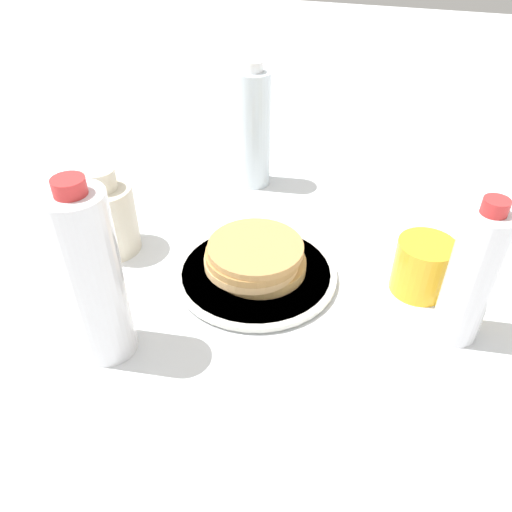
# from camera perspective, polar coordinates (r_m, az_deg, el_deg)

# --- Properties ---
(ground_plane) EXTENTS (4.00, 4.00, 0.00)m
(ground_plane) POSITION_cam_1_polar(r_m,az_deg,el_deg) (0.77, 1.96, -1.89)
(ground_plane) COLOR white
(plate) EXTENTS (0.25, 0.25, 0.01)m
(plate) POSITION_cam_1_polar(r_m,az_deg,el_deg) (0.76, -0.00, -1.96)
(plate) COLOR silver
(plate) RESTS_ON ground_plane
(pancake_stack) EXTENTS (0.15, 0.15, 0.05)m
(pancake_stack) POSITION_cam_1_polar(r_m,az_deg,el_deg) (0.74, -0.06, -0.22)
(pancake_stack) COLOR tan
(pancake_stack) RESTS_ON plate
(juice_glass) EXTENTS (0.08, 0.08, 0.08)m
(juice_glass) POSITION_cam_1_polar(r_m,az_deg,el_deg) (0.76, 18.48, -1.18)
(juice_glass) COLOR yellow
(juice_glass) RESTS_ON ground_plane
(cream_jug) EXTENTS (0.09, 0.09, 0.14)m
(cream_jug) POSITION_cam_1_polar(r_m,az_deg,el_deg) (0.82, -16.65, 4.37)
(cream_jug) COLOR beige
(cream_jug) RESTS_ON ground_plane
(water_bottle_near) EXTENTS (0.06, 0.06, 0.21)m
(water_bottle_near) POSITION_cam_1_polar(r_m,az_deg,el_deg) (0.67, 23.39, -2.16)
(water_bottle_near) COLOR white
(water_bottle_near) RESTS_ON ground_plane
(water_bottle_mid) EXTENTS (0.06, 0.06, 0.24)m
(water_bottle_mid) POSITION_cam_1_polar(r_m,az_deg,el_deg) (0.96, -0.20, 14.22)
(water_bottle_mid) COLOR silver
(water_bottle_mid) RESTS_ON ground_plane
(water_bottle_far) EXTENTS (0.07, 0.07, 0.25)m
(water_bottle_far) POSITION_cam_1_polar(r_m,az_deg,el_deg) (0.61, -18.12, -2.41)
(water_bottle_far) COLOR white
(water_bottle_far) RESTS_ON ground_plane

